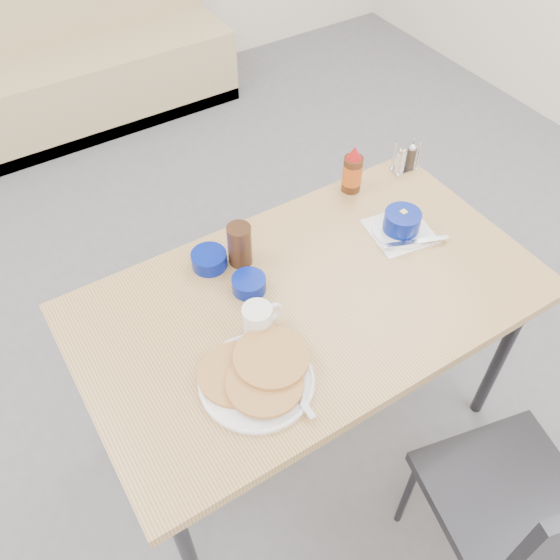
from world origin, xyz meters
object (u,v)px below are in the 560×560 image
butter_bowl (249,284)px  coffee_mug (259,319)px  amber_tumbler (240,245)px  booth_bench (69,66)px  creamer_bowl (209,260)px  grits_setting (402,224)px  dining_table (310,309)px  diner_chair (536,514)px  syrup_bottle (352,171)px  condiment_caddy (406,160)px  pancake_plate (257,376)px

butter_bowl → coffee_mug: bearing=-109.8°
amber_tumbler → booth_bench: bearing=87.4°
amber_tumbler → creamer_bowl: bearing=158.9°
grits_setting → coffee_mug: bearing=-170.5°
butter_bowl → grits_setting: bearing=-5.0°
dining_table → butter_bowl: size_ratio=13.54×
booth_bench → coffee_mug: 2.61m
diner_chair → butter_bowl: size_ratio=9.11×
diner_chair → dining_table: bearing=116.2°
dining_table → grits_setting: size_ratio=5.89×
syrup_bottle → amber_tumbler: bearing=-168.7°
condiment_caddy → coffee_mug: bearing=-151.8°
diner_chair → syrup_bottle: 1.19m
butter_bowl → syrup_bottle: size_ratio=0.57×
coffee_mug → butter_bowl: 0.16m
grits_setting → amber_tumbler: amber_tumbler is taller
dining_table → diner_chair: 0.83m
diner_chair → condiment_caddy: diner_chair is taller
dining_table → syrup_bottle: syrup_bottle is taller
diner_chair → condiment_caddy: (0.45, 1.12, 0.26)m
coffee_mug → butter_bowl: coffee_mug is taller
amber_tumbler → condiment_caddy: (0.74, 0.09, -0.03)m
grits_setting → condiment_caddy: condiment_caddy is taller
booth_bench → diner_chair: booth_bench is taller
coffee_mug → amber_tumbler: bearing=71.1°
butter_bowl → condiment_caddy: size_ratio=0.89×
grits_setting → amber_tumbler: 0.54m
creamer_bowl → butter_bowl: (0.05, -0.15, -0.00)m
booth_bench → coffee_mug: bearing=-94.4°
condiment_caddy → grits_setting: bearing=-127.1°
creamer_bowl → syrup_bottle: bearing=6.2°
coffee_mug → creamer_bowl: size_ratio=1.12×
diner_chair → syrup_bottle: diner_chair is taller
booth_bench → creamer_bowl: booth_bench is taller
booth_bench → syrup_bottle: (0.40, -2.19, 0.49)m
dining_table → coffee_mug: (-0.20, -0.03, 0.11)m
creamer_bowl → butter_bowl: creamer_bowl is taller
booth_bench → condiment_caddy: booth_bench is taller
diner_chair → butter_bowl: 1.00m
dining_table → creamer_bowl: 0.35m
diner_chair → amber_tumbler: size_ratio=6.61×
creamer_bowl → amber_tumbler: (0.09, -0.04, 0.05)m
grits_setting → syrup_bottle: (-0.01, 0.27, 0.04)m
condiment_caddy → syrup_bottle: (-0.24, 0.01, 0.04)m
amber_tumbler → syrup_bottle: bearing=11.3°
dining_table → diner_chair: (0.19, -0.79, -0.15)m
booth_bench → grits_setting: 2.53m
pancake_plate → condiment_caddy: (0.93, 0.50, 0.02)m
booth_bench → dining_table: booth_bench is taller
booth_bench → pancake_plate: (-0.29, -2.70, 0.43)m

